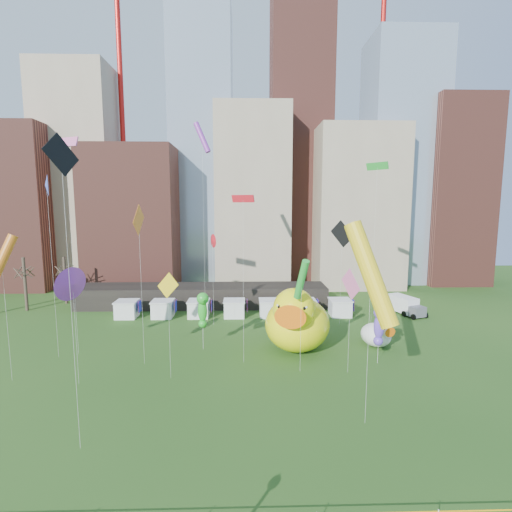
{
  "coord_description": "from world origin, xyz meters",
  "views": [
    {
      "loc": [
        2.6,
        -16.71,
        15.7
      ],
      "look_at": [
        3.36,
        10.82,
        12.0
      ],
      "focal_mm": 27.0,
      "sensor_mm": 36.0,
      "label": 1
    }
  ],
  "objects_px": {
    "box_truck": "(405,305)",
    "seahorse_green": "(202,307)",
    "seahorse_purple": "(379,322)",
    "small_duck": "(377,334)",
    "big_duck": "(297,321)"
  },
  "relations": [
    {
      "from": "box_truck",
      "to": "seahorse_green",
      "type": "bearing_deg",
      "value": -174.87
    },
    {
      "from": "seahorse_green",
      "to": "seahorse_purple",
      "type": "relative_size",
      "value": 1.08
    },
    {
      "from": "seahorse_purple",
      "to": "box_truck",
      "type": "bearing_deg",
      "value": 43.15
    },
    {
      "from": "small_duck",
      "to": "seahorse_green",
      "type": "bearing_deg",
      "value": 159.12
    },
    {
      "from": "small_duck",
      "to": "seahorse_green",
      "type": "xyz_separation_m",
      "value": [
        -19.27,
        -0.25,
        3.22
      ]
    },
    {
      "from": "box_truck",
      "to": "big_duck",
      "type": "bearing_deg",
      "value": -161.85
    },
    {
      "from": "small_duck",
      "to": "seahorse_green",
      "type": "relative_size",
      "value": 0.74
    },
    {
      "from": "seahorse_green",
      "to": "seahorse_purple",
      "type": "xyz_separation_m",
      "value": [
        17.8,
        -4.28,
        -0.51
      ]
    },
    {
      "from": "seahorse_green",
      "to": "box_truck",
      "type": "bearing_deg",
      "value": 1.22
    },
    {
      "from": "big_duck",
      "to": "seahorse_green",
      "type": "xyz_separation_m",
      "value": [
        -10.1,
        0.81,
        1.36
      ]
    },
    {
      "from": "small_duck",
      "to": "seahorse_green",
      "type": "height_order",
      "value": "seahorse_green"
    },
    {
      "from": "big_duck",
      "to": "seahorse_green",
      "type": "distance_m",
      "value": 10.23
    },
    {
      "from": "box_truck",
      "to": "small_duck",
      "type": "bearing_deg",
      "value": -143.46
    },
    {
      "from": "seahorse_purple",
      "to": "box_truck",
      "type": "height_order",
      "value": "seahorse_purple"
    },
    {
      "from": "small_duck",
      "to": "seahorse_purple",
      "type": "height_order",
      "value": "seahorse_purple"
    }
  ]
}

